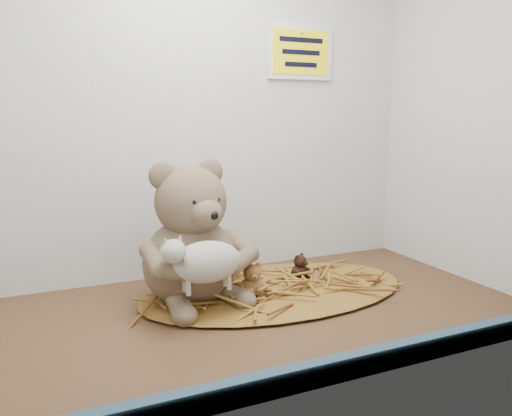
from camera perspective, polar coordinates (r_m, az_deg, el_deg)
name	(u,v)px	position (r cm, az deg, el deg)	size (l,w,h in cm)	color
alcove_shell	(216,86)	(102.07, -4.54, 13.78)	(120.40, 60.20, 90.40)	#462A18
front_rail	(307,375)	(77.09, 5.90, -18.48)	(119.28, 2.20, 3.60)	#324D60
straw_bed	(277,289)	(113.88, 2.39, -9.27)	(62.45, 36.26, 1.21)	brown
main_teddy	(190,233)	(105.04, -7.55, -2.80)	(24.36, 25.71, 30.20)	#775E49
toy_lamb	(207,262)	(95.92, -5.65, -6.16)	(17.59, 10.73, 11.36)	beige
mini_teddy_tan	(252,279)	(106.75, -0.48, -8.12)	(6.13, 6.47, 7.60)	#9C5F33
mini_teddy_brown	(300,266)	(118.66, 5.00, -6.58)	(5.04, 5.32, 6.25)	black
wall_sign	(300,53)	(133.87, 5.05, 17.28)	(16.00, 1.20, 11.00)	yellow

